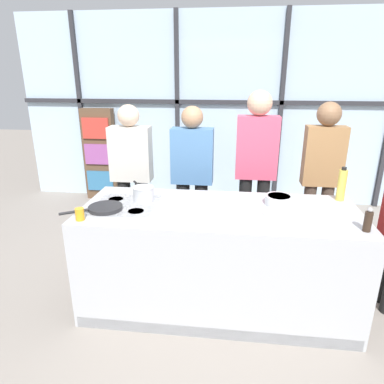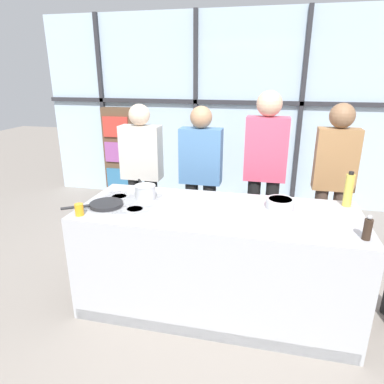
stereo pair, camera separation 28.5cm
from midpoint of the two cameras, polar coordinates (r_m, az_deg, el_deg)
name	(u,v)px [view 1 (the left image)]	position (r m, az deg, el deg)	size (l,w,h in m)	color
ground_plane	(217,303)	(3.22, 1.48, -18.03)	(18.00, 18.00, 0.00)	gray
back_window_wall	(228,111)	(5.29, 4.49, 13.27)	(6.40, 0.10, 2.80)	silver
bookshelf	(100,155)	(5.67, -16.49, 5.96)	(0.49, 0.19, 1.44)	brown
demo_island	(218,258)	(2.97, 1.53, -11.05)	(2.25, 0.89, 0.91)	#B7BABF
spectator_far_left	(132,171)	(3.87, -12.11, 3.48)	(0.45, 0.23, 1.64)	black
spectator_center_left	(192,173)	(3.71, -2.17, 3.16)	(0.44, 0.23, 1.64)	black
spectator_center_right	(256,165)	(3.64, 8.41, 4.50)	(0.42, 0.25, 1.79)	black
spectator_far_right	(322,172)	(3.73, 18.78, 3.12)	(0.40, 0.24, 1.69)	#47382D
frying_pan	(104,208)	(2.87, -17.19, -2.57)	(0.44, 0.34, 0.03)	#232326
saucepan	(143,193)	(2.99, -10.85, -0.20)	(0.24, 0.30, 0.12)	silver
white_plate	(279,213)	(2.71, 11.49, -3.59)	(0.26, 0.26, 0.01)	white
mixing_bowl	(279,200)	(2.90, 11.55, -1.34)	(0.23, 0.23, 0.08)	silver
oil_bottle	(342,185)	(3.12, 21.34, 1.08)	(0.07, 0.07, 0.29)	#E0CC4C
pepper_grinder	(368,221)	(2.59, 24.54, -4.45)	(0.05, 0.05, 0.18)	#332319
juice_glass_near	(80,214)	(2.73, -21.10, -3.53)	(0.07, 0.07, 0.09)	orange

